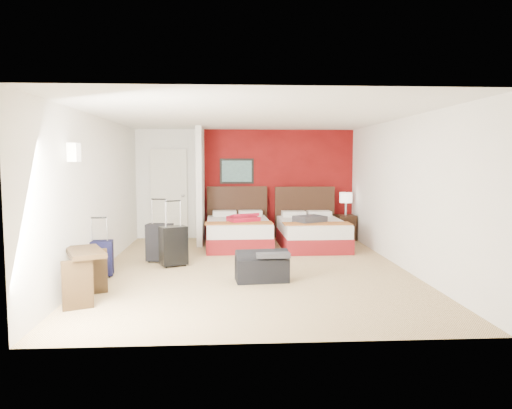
{
  "coord_description": "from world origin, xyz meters",
  "views": [
    {
      "loc": [
        -0.4,
        -7.8,
        1.8
      ],
      "look_at": [
        0.1,
        0.8,
        1.0
      ],
      "focal_mm": 33.54,
      "sensor_mm": 36.0,
      "label": 1
    }
  ],
  "objects": [
    {
      "name": "entry_door",
      "position": [
        -1.75,
        3.2,
        1.02
      ],
      "size": [
        0.82,
        0.06,
        2.05
      ],
      "primitive_type": "cube",
      "color": "silver",
      "rests_on": "ground"
    },
    {
      "name": "desk",
      "position": [
        -2.22,
        -1.71,
        0.33
      ],
      "size": [
        0.7,
        0.9,
        0.67
      ],
      "primitive_type": "cube",
      "rotation": [
        0.0,
        0.0,
        0.43
      ],
      "color": "#2F1F0F",
      "rests_on": "ground"
    },
    {
      "name": "bed_left",
      "position": [
        -0.2,
        2.07,
        0.28
      ],
      "size": [
        1.35,
        1.9,
        0.56
      ],
      "primitive_type": "cube",
      "rotation": [
        0.0,
        0.0,
        0.03
      ],
      "color": "white",
      "rests_on": "ground"
    },
    {
      "name": "duffel_bag",
      "position": [
        0.09,
        -0.81,
        0.2
      ],
      "size": [
        0.81,
        0.48,
        0.39
      ],
      "primitive_type": "cube",
      "rotation": [
        0.0,
        0.0,
        0.09
      ],
      "color": "black",
      "rests_on": "ground"
    },
    {
      "name": "room_walls",
      "position": [
        -1.4,
        1.42,
        1.26
      ],
      "size": [
        5.02,
        6.52,
        2.5
      ],
      "color": "white",
      "rests_on": "ground"
    },
    {
      "name": "jacket_draped",
      "position": [
        0.24,
        -0.86,
        0.42
      ],
      "size": [
        0.5,
        0.43,
        0.07
      ],
      "primitive_type": "cube",
      "rotation": [
        0.0,
        0.0,
        0.02
      ],
      "color": "#35353A",
      "rests_on": "duffel_bag"
    },
    {
      "name": "suitcase_navy",
      "position": [
        -2.38,
        -0.41,
        0.27
      ],
      "size": [
        0.41,
        0.28,
        0.53
      ],
      "primitive_type": "cube",
      "rotation": [
        0.0,
        0.0,
        0.12
      ],
      "color": "black",
      "rests_on": "ground"
    },
    {
      "name": "partition_wall",
      "position": [
        -1.0,
        2.61,
        1.25
      ],
      "size": [
        0.12,
        1.2,
        2.5
      ],
      "primitive_type": "cube",
      "color": "silver",
      "rests_on": "ground"
    },
    {
      "name": "nightstand",
      "position": [
        2.24,
        2.76,
        0.28
      ],
      "size": [
        0.45,
        0.45,
        0.57
      ],
      "primitive_type": "cube",
      "rotation": [
        0.0,
        0.0,
        0.12
      ],
      "color": "black",
      "rests_on": "ground"
    },
    {
      "name": "bed_right",
      "position": [
        1.33,
        1.93,
        0.28
      ],
      "size": [
        1.31,
        1.86,
        0.55
      ],
      "primitive_type": "cube",
      "rotation": [
        0.0,
        0.0,
        0.01
      ],
      "color": "white",
      "rests_on": "ground"
    },
    {
      "name": "red_accent_panel",
      "position": [
        0.75,
        3.23,
        1.25
      ],
      "size": [
        3.5,
        0.04,
        2.5
      ],
      "primitive_type": "cube",
      "color": "maroon",
      "rests_on": "ground"
    },
    {
      "name": "table_lamp",
      "position": [
        2.24,
        2.76,
        0.82
      ],
      "size": [
        0.29,
        0.29,
        0.51
      ],
      "primitive_type": "cylinder",
      "rotation": [
        0.0,
        0.0,
        -0.01
      ],
      "color": "white",
      "rests_on": "nightstand"
    },
    {
      "name": "suitcase_charcoal",
      "position": [
        -1.62,
        0.65,
        0.32
      ],
      "size": [
        0.48,
        0.35,
        0.65
      ],
      "primitive_type": "cube",
      "rotation": [
        0.0,
        0.0,
        -0.2
      ],
      "color": "black",
      "rests_on": "ground"
    },
    {
      "name": "suitcase_black",
      "position": [
        -1.33,
        0.28,
        0.33
      ],
      "size": [
        0.51,
        0.43,
        0.65
      ],
      "primitive_type": "cube",
      "rotation": [
        0.0,
        0.0,
        0.45
      ],
      "color": "black",
      "rests_on": "ground"
    },
    {
      "name": "ground",
      "position": [
        0.0,
        0.0,
        0.0
      ],
      "size": [
        6.5,
        6.5,
        0.0
      ],
      "primitive_type": "plane",
      "color": "#D2B581",
      "rests_on": "ground"
    },
    {
      "name": "jacket_bundle",
      "position": [
        1.23,
        1.63,
        0.62
      ],
      "size": [
        0.7,
        0.65,
        0.13
      ],
      "primitive_type": "cube",
      "rotation": [
        0.0,
        0.0,
        0.47
      ],
      "color": "#3B3A3F",
      "rests_on": "bed_right"
    },
    {
      "name": "red_suitcase_open",
      "position": [
        -0.1,
        1.97,
        0.61
      ],
      "size": [
        0.87,
        0.98,
        0.1
      ],
      "primitive_type": "cube",
      "rotation": [
        0.0,
        0.0,
        0.41
      ],
      "color": "maroon",
      "rests_on": "bed_left"
    }
  ]
}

